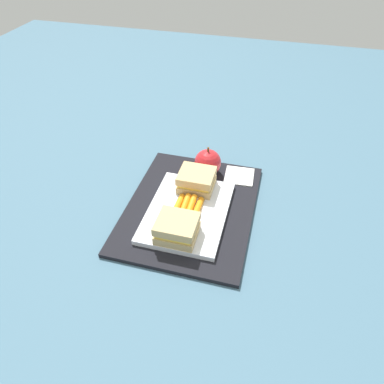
{
  "coord_description": "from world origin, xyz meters",
  "views": [
    {
      "loc": [
        -0.56,
        -0.15,
        0.56
      ],
      "look_at": [
        0.01,
        0.0,
        0.04
      ],
      "focal_mm": 33.19,
      "sensor_mm": 36.0,
      "label": 1
    }
  ],
  "objects_px": {
    "sandwich_half_right": "(197,180)",
    "apple": "(208,162)",
    "sandwich_half_left": "(177,228)",
    "paper_napkin": "(239,176)",
    "carrot_sticks_bundle": "(187,208)",
    "food_tray": "(188,212)"
  },
  "relations": [
    {
      "from": "sandwich_half_right",
      "to": "apple",
      "type": "relative_size",
      "value": 1.04
    },
    {
      "from": "sandwich_half_left",
      "to": "paper_napkin",
      "type": "bearing_deg",
      "value": -20.49
    },
    {
      "from": "carrot_sticks_bundle",
      "to": "paper_napkin",
      "type": "relative_size",
      "value": 1.1
    },
    {
      "from": "paper_napkin",
      "to": "sandwich_half_left",
      "type": "bearing_deg",
      "value": 159.51
    },
    {
      "from": "sandwich_half_right",
      "to": "carrot_sticks_bundle",
      "type": "bearing_deg",
      "value": 179.73
    },
    {
      "from": "sandwich_half_right",
      "to": "paper_napkin",
      "type": "xyz_separation_m",
      "value": [
        0.08,
        -0.09,
        -0.03
      ]
    },
    {
      "from": "sandwich_half_left",
      "to": "sandwich_half_right",
      "type": "bearing_deg",
      "value": 0.0
    },
    {
      "from": "apple",
      "to": "carrot_sticks_bundle",
      "type": "bearing_deg",
      "value": 176.43
    },
    {
      "from": "food_tray",
      "to": "carrot_sticks_bundle",
      "type": "relative_size",
      "value": 2.98
    },
    {
      "from": "sandwich_half_right",
      "to": "paper_napkin",
      "type": "relative_size",
      "value": 1.14
    },
    {
      "from": "sandwich_half_left",
      "to": "paper_napkin",
      "type": "distance_m",
      "value": 0.26
    },
    {
      "from": "sandwich_half_right",
      "to": "apple",
      "type": "bearing_deg",
      "value": -7.03
    },
    {
      "from": "sandwich_half_right",
      "to": "carrot_sticks_bundle",
      "type": "height_order",
      "value": "sandwich_half_right"
    },
    {
      "from": "carrot_sticks_bundle",
      "to": "sandwich_half_right",
      "type": "bearing_deg",
      "value": -0.27
    },
    {
      "from": "carrot_sticks_bundle",
      "to": "sandwich_half_left",
      "type": "bearing_deg",
      "value": -179.73
    },
    {
      "from": "sandwich_half_right",
      "to": "carrot_sticks_bundle",
      "type": "xyz_separation_m",
      "value": [
        -0.08,
        0.0,
        -0.01
      ]
    },
    {
      "from": "sandwich_half_left",
      "to": "carrot_sticks_bundle",
      "type": "distance_m",
      "value": 0.08
    },
    {
      "from": "food_tray",
      "to": "carrot_sticks_bundle",
      "type": "bearing_deg",
      "value": 161.12
    },
    {
      "from": "sandwich_half_left",
      "to": "sandwich_half_right",
      "type": "relative_size",
      "value": 1.0
    },
    {
      "from": "food_tray",
      "to": "carrot_sticks_bundle",
      "type": "distance_m",
      "value": 0.01
    },
    {
      "from": "sandwich_half_left",
      "to": "apple",
      "type": "relative_size",
      "value": 1.04
    },
    {
      "from": "apple",
      "to": "paper_napkin",
      "type": "relative_size",
      "value": 1.1
    }
  ]
}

